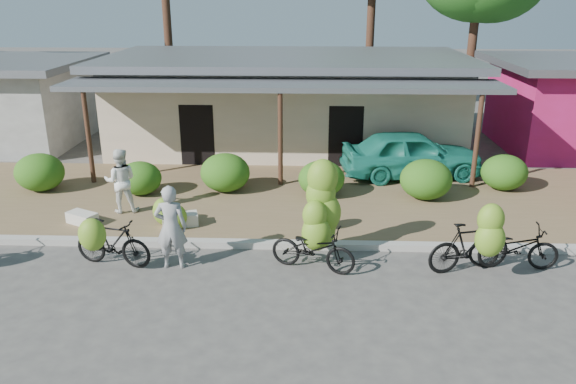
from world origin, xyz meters
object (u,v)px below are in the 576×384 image
bike_right (474,243)px  teal_van (412,154)px  bike_left (110,242)px  bike_center (318,225)px  sack_near (180,220)px  bystander (121,181)px  bike_far_right (514,247)px  vendor (171,227)px  sack_far (82,218)px

bike_right → teal_van: bike_right is taller
bike_left → bike_center: size_ratio=0.80×
sack_near → bystander: 2.00m
bike_left → bike_far_right: 8.42m
bike_center → teal_van: bearing=-8.1°
bike_center → teal_van: size_ratio=0.53×
bike_center → sack_near: (-3.31, 1.67, -0.61)m
bike_left → teal_van: 9.48m
vendor → teal_van: 8.48m
sack_near → teal_van: (6.24, 4.09, 0.57)m
bike_left → sack_far: (-1.42, 2.05, -0.34)m
bike_right → sack_far: size_ratio=2.52×
bystander → teal_van: 8.54m
bike_right → sack_near: bearing=57.2°
bike_left → bike_right: bike_right is taller
sack_near → teal_van: teal_van is taller
bike_right → sack_near: 6.81m
sack_far → bike_left: bearing=-55.3°
bike_center → bystander: 5.59m
bike_far_right → bike_center: bearing=92.2°
bike_center → bike_far_right: bearing=-71.8°
bike_center → teal_van: 6.46m
vendor → bystander: bearing=-58.5°
teal_van → bike_right: bearing=174.3°
bike_left → sack_far: bike_left is taller
bike_far_right → sack_near: bike_far_right is taller
bike_right → sack_far: bike_right is taller
bystander → teal_van: size_ratio=0.39×
bystander → sack_near: bearing=140.9°
vendor → bike_far_right: bearing=178.5°
bike_right → bike_far_right: size_ratio=1.02×
bike_far_right → sack_far: bike_far_right is taller
bike_center → sack_far: size_ratio=3.00×
bike_left → bike_right: bearing=-77.3°
bike_far_right → bike_left: bearing=94.9°
bike_far_right → vendor: 7.14m
bike_center → bike_left: bearing=113.5°
sack_far → bike_far_right: bearing=-10.1°
bystander → sack_far: bearing=36.3°
sack_far → vendor: bearing=-36.1°
bike_right → bike_center: bearing=68.1°
vendor → teal_van: vendor is taller
bike_left → sack_far: bearing=47.5°
sack_near → vendor: 2.07m
bike_right → sack_near: size_ratio=2.22×
vendor → teal_van: (5.96, 6.04, -0.07)m
bike_right → bystander: size_ratio=1.13×
bike_center → bike_far_right: 4.11m
vendor → teal_van: bearing=-137.9°
bike_right → sack_far: (-8.91, 2.07, -0.44)m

